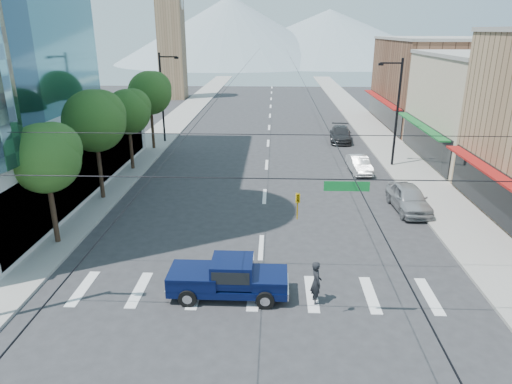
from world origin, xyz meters
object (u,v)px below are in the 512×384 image
(pickup_truck, at_px, (228,277))
(pedestrian, at_px, (316,282))
(parked_car_far, at_px, (341,134))
(parked_car_mid, at_px, (359,164))
(parked_car_near, at_px, (409,198))

(pickup_truck, bearing_deg, pedestrian, -5.15)
(parked_car_far, bearing_deg, pedestrian, -93.99)
(pedestrian, bearing_deg, parked_car_mid, -26.98)
(parked_car_mid, bearing_deg, pickup_truck, -120.03)
(parked_car_near, bearing_deg, parked_car_far, 92.28)
(pedestrian, relative_size, parked_car_near, 0.40)
(pickup_truck, distance_m, parked_car_mid, 20.94)
(parked_car_near, xyz_separation_m, parked_car_mid, (-1.76, 8.31, -0.16))
(parked_car_mid, bearing_deg, pedestrian, -109.61)
(pedestrian, xyz_separation_m, parked_car_mid, (5.14, 19.29, -0.31))
(parked_car_mid, distance_m, parked_car_far, 11.08)
(parked_car_near, relative_size, parked_car_mid, 1.20)
(parked_car_far, bearing_deg, pickup_truck, -101.01)
(pickup_truck, xyz_separation_m, parked_car_mid, (8.96, 18.92, -0.26))
(pedestrian, height_order, parked_car_mid, pedestrian)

